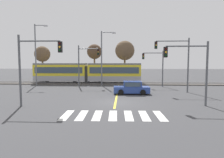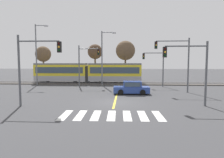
% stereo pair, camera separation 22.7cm
% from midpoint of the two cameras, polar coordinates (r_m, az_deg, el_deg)
% --- Properties ---
extents(ground_plane, '(200.00, 200.00, 0.00)m').
position_cam_midpoint_polar(ground_plane, '(18.74, 0.64, -6.75)').
color(ground_plane, '#3D3D3F').
extents(track_bed, '(120.00, 4.00, 0.18)m').
position_cam_midpoint_polar(track_bed, '(34.83, 1.83, -1.27)').
color(track_bed, '#56514C').
rests_on(track_bed, ground).
extents(rail_near, '(120.00, 0.08, 0.10)m').
position_cam_midpoint_polar(rail_near, '(34.10, 1.80, -1.16)').
color(rail_near, '#939399').
rests_on(rail_near, track_bed).
extents(rail_far, '(120.00, 0.08, 0.10)m').
position_cam_midpoint_polar(rail_far, '(35.54, 1.86, -0.92)').
color(rail_far, '#939399').
rests_on(rail_far, track_bed).
extents(light_rail_tram, '(18.50, 2.64, 3.43)m').
position_cam_midpoint_polar(light_rail_tram, '(35.25, -7.23, 1.96)').
color(light_rail_tram, '#9E9EA3').
rests_on(light_rail_tram, track_bed).
extents(crosswalk_stripe_0, '(0.65, 2.82, 0.01)m').
position_cam_midpoint_polar(crosswalk_stripe_0, '(14.76, -13.30, -10.01)').
color(crosswalk_stripe_0, silver).
rests_on(crosswalk_stripe_0, ground).
extents(crosswalk_stripe_1, '(0.65, 2.82, 0.01)m').
position_cam_midpoint_polar(crosswalk_stripe_1, '(14.53, -9.03, -10.18)').
color(crosswalk_stripe_1, silver).
rests_on(crosswalk_stripe_1, ground).
extents(crosswalk_stripe_2, '(0.65, 2.82, 0.01)m').
position_cam_midpoint_polar(crosswalk_stripe_2, '(14.38, -4.64, -10.30)').
color(crosswalk_stripe_2, silver).
rests_on(crosswalk_stripe_2, ground).
extents(crosswalk_stripe_3, '(0.65, 2.82, 0.01)m').
position_cam_midpoint_polar(crosswalk_stripe_3, '(14.31, -0.18, -10.36)').
color(crosswalk_stripe_3, silver).
rests_on(crosswalk_stripe_3, ground).
extents(crosswalk_stripe_4, '(0.65, 2.82, 0.01)m').
position_cam_midpoint_polar(crosswalk_stripe_4, '(14.32, 4.30, -10.35)').
color(crosswalk_stripe_4, silver).
rests_on(crosswalk_stripe_4, ground).
extents(crosswalk_stripe_5, '(0.65, 2.82, 0.01)m').
position_cam_midpoint_polar(crosswalk_stripe_5, '(14.42, 8.74, -10.29)').
color(crosswalk_stripe_5, silver).
rests_on(crosswalk_stripe_5, ground).
extents(crosswalk_stripe_6, '(0.65, 2.82, 0.01)m').
position_cam_midpoint_polar(crosswalk_stripe_6, '(14.60, 13.09, -10.17)').
color(crosswalk_stripe_6, silver).
rests_on(crosswalk_stripe_6, ground).
extents(lane_centre_line, '(0.20, 16.84, 0.01)m').
position_cam_midpoint_polar(lane_centre_line, '(24.51, 1.25, -4.01)').
color(lane_centre_line, gold).
rests_on(lane_centre_line, ground).
extents(sedan_crossing, '(4.24, 1.99, 1.52)m').
position_cam_midpoint_polar(sedan_crossing, '(23.82, 5.36, -2.59)').
color(sedan_crossing, '#284293').
rests_on(sedan_crossing, ground).
extents(traffic_light_near_right, '(3.75, 0.38, 5.51)m').
position_cam_midpoint_polar(traffic_light_near_right, '(18.24, 21.38, 4.24)').
color(traffic_light_near_right, '#515459').
rests_on(traffic_light_near_right, ground).
extents(traffic_light_near_left, '(3.75, 0.38, 6.02)m').
position_cam_midpoint_polar(traffic_light_near_left, '(17.98, -21.74, 5.09)').
color(traffic_light_near_left, '#515459').
rests_on(traffic_light_near_left, ground).
extents(traffic_light_mid_right, '(4.25, 0.38, 6.74)m').
position_cam_midpoint_polar(traffic_light_mid_right, '(26.06, 17.92, 6.17)').
color(traffic_light_mid_right, '#515459').
rests_on(traffic_light_mid_right, ground).
extents(traffic_light_far_left, '(3.25, 0.38, 6.33)m').
position_cam_midpoint_polar(traffic_light_far_left, '(30.81, -7.81, 5.39)').
color(traffic_light_far_left, '#515459').
rests_on(traffic_light_far_left, ground).
extents(traffic_light_far_right, '(3.25, 0.38, 5.53)m').
position_cam_midpoint_polar(traffic_light_far_right, '(31.40, 12.12, 4.54)').
color(traffic_light_far_right, '#515459').
rests_on(traffic_light_far_right, ground).
extents(street_lamp_west, '(2.17, 0.28, 9.84)m').
position_cam_midpoint_polar(street_lamp_west, '(34.66, -20.92, 7.37)').
color(street_lamp_west, slate).
rests_on(street_lamp_west, ground).
extents(street_lamp_centre, '(2.33, 0.28, 8.68)m').
position_cam_midpoint_polar(street_lamp_centre, '(32.07, -2.81, 6.89)').
color(street_lamp_centre, slate).
rests_on(street_lamp_centre, ground).
extents(bare_tree_far_west, '(3.09, 3.09, 6.95)m').
position_cam_midpoint_polar(bare_tree_far_west, '(42.26, -19.43, 6.68)').
color(bare_tree_far_west, brown).
rests_on(bare_tree_far_west, ground).
extents(bare_tree_west, '(2.96, 2.96, 7.37)m').
position_cam_midpoint_polar(bare_tree_west, '(40.42, -5.21, 7.69)').
color(bare_tree_west, brown).
rests_on(bare_tree_west, ground).
extents(bare_tree_east, '(3.70, 3.70, 7.88)m').
position_cam_midpoint_polar(bare_tree_east, '(38.69, 3.52, 8.08)').
color(bare_tree_east, brown).
rests_on(bare_tree_east, ground).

